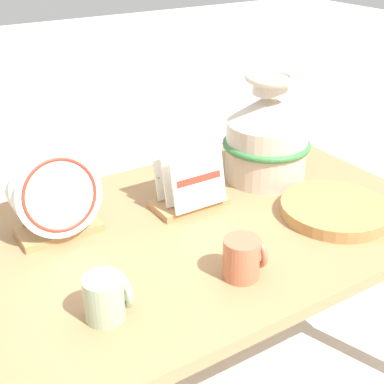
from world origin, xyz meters
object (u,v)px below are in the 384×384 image
object	(u,v)px
ceramic_vase	(267,135)
mug_sage_glaze	(106,297)
dish_rack_round_plates	(56,201)
dish_rack_square_plates	(189,187)
mug_terracotta_glaze	(243,257)
wicker_charger_stack	(335,210)

from	to	relation	value
ceramic_vase	mug_sage_glaze	xyz separation A→B (m)	(-0.73, -0.36, -0.10)
ceramic_vase	dish_rack_round_plates	xyz separation A→B (m)	(-0.70, 0.02, -0.05)
dish_rack_round_plates	dish_rack_square_plates	distance (m)	0.39
dish_rack_square_plates	mug_terracotta_glaze	distance (m)	0.37
dish_rack_square_plates	mug_sage_glaze	world-z (taller)	dish_rack_square_plates
ceramic_vase	mug_terracotta_glaze	size ratio (longest dim) A/B	3.41
dish_rack_round_plates	dish_rack_square_plates	xyz separation A→B (m)	(0.38, -0.05, -0.04)
ceramic_vase	mug_sage_glaze	world-z (taller)	ceramic_vase
ceramic_vase	dish_rack_square_plates	bearing A→B (deg)	-174.31
ceramic_vase	wicker_charger_stack	distance (m)	0.33
mug_sage_glaze	dish_rack_square_plates	bearing A→B (deg)	38.29
wicker_charger_stack	mug_terracotta_glaze	world-z (taller)	mug_terracotta_glaze
ceramic_vase	dish_rack_round_plates	world-z (taller)	ceramic_vase
wicker_charger_stack	mug_terracotta_glaze	distance (m)	0.42
ceramic_vase	mug_terracotta_glaze	xyz separation A→B (m)	(-0.39, -0.40, -0.10)
dish_rack_round_plates	mug_sage_glaze	bearing A→B (deg)	-94.49
wicker_charger_stack	mug_terracotta_glaze	xyz separation A→B (m)	(-0.40, -0.09, 0.03)
dish_rack_round_plates	wicker_charger_stack	distance (m)	0.79
dish_rack_square_plates	mug_sage_glaze	size ratio (longest dim) A/B	2.15
mug_terracotta_glaze	ceramic_vase	bearing A→B (deg)	45.27
dish_rack_square_plates	mug_terracotta_glaze	bearing A→B (deg)	-101.72
ceramic_vase	mug_terracotta_glaze	bearing A→B (deg)	-134.73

